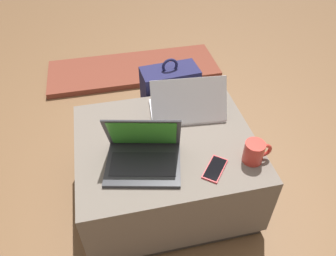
# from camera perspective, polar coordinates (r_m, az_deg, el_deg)

# --- Properties ---
(ground_plane) EXTENTS (14.00, 14.00, 0.00)m
(ground_plane) POSITION_cam_1_polar(r_m,az_deg,el_deg) (1.89, -0.34, -11.17)
(ground_plane) COLOR brown
(ottoman) EXTENTS (0.86, 0.73, 0.41)m
(ottoman) POSITION_cam_1_polar(r_m,az_deg,el_deg) (1.72, -0.37, -7.05)
(ottoman) COLOR #3D3832
(ottoman) RESTS_ON ground_plane
(laptop_near) EXTENTS (0.38, 0.32, 0.25)m
(laptop_near) POSITION_cam_1_polar(r_m,az_deg,el_deg) (1.45, -4.35, -4.45)
(laptop_near) COLOR #333338
(laptop_near) RESTS_ON ottoman
(laptop_far) EXTENTS (0.40, 0.26, 0.22)m
(laptop_far) POSITION_cam_1_polar(r_m,az_deg,el_deg) (1.70, 3.37, 3.67)
(laptop_far) COLOR silver
(laptop_far) RESTS_ON ottoman
(cell_phone) EXTENTS (0.15, 0.16, 0.01)m
(cell_phone) POSITION_cam_1_polar(r_m,az_deg,el_deg) (1.46, 8.19, -7.03)
(cell_phone) COLOR red
(cell_phone) RESTS_ON ottoman
(backpack) EXTENTS (0.35, 0.24, 0.56)m
(backpack) POSITION_cam_1_polar(r_m,az_deg,el_deg) (2.09, 0.21, 4.41)
(backpack) COLOR #23234C
(backpack) RESTS_ON ground_plane
(coffee_mug) EXTENTS (0.13, 0.09, 0.10)m
(coffee_mug) POSITION_cam_1_polar(r_m,az_deg,el_deg) (1.50, 14.86, -4.06)
(coffee_mug) COLOR red
(coffee_mug) RESTS_ON ottoman
(fireplace_hearth) EXTENTS (1.40, 0.50, 0.04)m
(fireplace_hearth) POSITION_cam_1_polar(r_m,az_deg,el_deg) (2.83, -6.01, 10.15)
(fireplace_hearth) COLOR brown
(fireplace_hearth) RESTS_ON ground_plane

